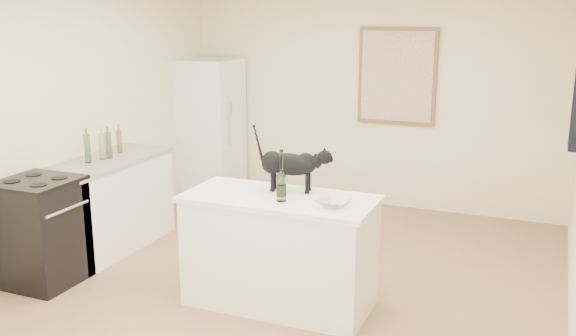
{
  "coord_description": "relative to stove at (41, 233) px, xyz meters",
  "views": [
    {
      "loc": [
        2.01,
        -4.61,
        2.33
      ],
      "look_at": [
        0.15,
        -0.15,
        1.12
      ],
      "focal_mm": 40.43,
      "sensor_mm": 36.0,
      "label": 1
    }
  ],
  "objects": [
    {
      "name": "island_top",
      "position": [
        2.05,
        0.4,
        0.43
      ],
      "size": [
        1.5,
        0.7,
        0.04
      ],
      "primitive_type": "cube",
      "color": "white",
      "rests_on": "island_base"
    },
    {
      "name": "wall_back",
      "position": [
        1.95,
        3.35,
        0.85
      ],
      "size": [
        4.5,
        0.0,
        4.5
      ],
      "primitive_type": "plane",
      "rotation": [
        1.57,
        0.0,
        0.0
      ],
      "color": "#FFEEC5",
      "rests_on": "ground"
    },
    {
      "name": "stove",
      "position": [
        0.0,
        0.0,
        0.0
      ],
      "size": [
        0.6,
        0.6,
        0.9
      ],
      "primitive_type": "cube",
      "color": "black",
      "rests_on": "floor"
    },
    {
      "name": "fridge_paper",
      "position": [
        0.34,
        2.92,
        0.68
      ],
      "size": [
        0.04,
        0.12,
        0.16
      ],
      "primitive_type": "cube",
      "rotation": [
        0.0,
        0.0,
        0.26
      ],
      "color": "white",
      "rests_on": "fridge"
    },
    {
      "name": "wall_left",
      "position": [
        -0.3,
        0.6,
        0.85
      ],
      "size": [
        0.0,
        5.5,
        5.5
      ],
      "primitive_type": "plane",
      "rotation": [
        1.57,
        0.0,
        1.57
      ],
      "color": "#FFEEC5",
      "rests_on": "ground"
    },
    {
      "name": "artwork_frame",
      "position": [
        2.25,
        3.32,
        1.1
      ],
      "size": [
        0.9,
        0.03,
        1.1
      ],
      "primitive_type": "cube",
      "color": "brown",
      "rests_on": "wall_back"
    },
    {
      "name": "left_countertop",
      "position": [
        0.0,
        0.9,
        0.43
      ],
      "size": [
        0.62,
        1.44,
        0.04
      ],
      "primitive_type": "cube",
      "color": "gray",
      "rests_on": "left_cabinets"
    },
    {
      "name": "floor",
      "position": [
        1.95,
        0.6,
        -0.45
      ],
      "size": [
        5.5,
        5.5,
        0.0
      ],
      "primitive_type": "plane",
      "color": "#956B4F",
      "rests_on": "ground"
    },
    {
      "name": "artwork_canvas",
      "position": [
        2.25,
        3.3,
        1.1
      ],
      "size": [
        0.82,
        0.0,
        1.02
      ],
      "primitive_type": "cube",
      "color": "beige",
      "rests_on": "wall_back"
    },
    {
      "name": "glass_bowl",
      "position": [
        2.53,
        0.3,
        0.48
      ],
      "size": [
        0.3,
        0.3,
        0.06
      ],
      "primitive_type": "imported",
      "rotation": [
        0.0,
        0.0,
        -0.31
      ],
      "color": "white",
      "rests_on": "island_top"
    },
    {
      "name": "fridge",
      "position": [
        0.0,
        2.95,
        0.4
      ],
      "size": [
        0.68,
        0.68,
        1.7
      ],
      "primitive_type": "cube",
      "color": "white",
      "rests_on": "floor"
    },
    {
      "name": "black_cat",
      "position": [
        2.06,
        0.57,
        0.65
      ],
      "size": [
        0.58,
        0.27,
        0.39
      ],
      "primitive_type": null,
      "rotation": [
        0.0,
        0.0,
        0.19
      ],
      "color": "black",
      "rests_on": "island_top"
    },
    {
      "name": "wine_bottle",
      "position": [
        2.11,
        0.29,
        0.62
      ],
      "size": [
        0.08,
        0.08,
        0.35
      ],
      "primitive_type": "cylinder",
      "rotation": [
        0.0,
        0.0,
        0.14
      ],
      "color": "#2E6227",
      "rests_on": "island_top"
    },
    {
      "name": "left_cabinets",
      "position": [
        0.0,
        0.9,
        -0.02
      ],
      "size": [
        0.6,
        1.4,
        0.86
      ],
      "primitive_type": "cube",
      "color": "white",
      "rests_on": "floor"
    },
    {
      "name": "island_base",
      "position": [
        2.05,
        0.4,
        -0.02
      ],
      "size": [
        1.44,
        0.67,
        0.86
      ],
      "primitive_type": "cube",
      "color": "white",
      "rests_on": "floor"
    },
    {
      "name": "counter_bottle_cluster",
      "position": [
        -0.02,
        0.92,
        0.58
      ],
      "size": [
        0.12,
        0.51,
        0.27
      ],
      "color": "#1F5B23",
      "rests_on": "left_countertop"
    },
    {
      "name": "wall_front",
      "position": [
        1.95,
        -2.15,
        0.85
      ],
      "size": [
        4.5,
        0.0,
        4.5
      ],
      "primitive_type": "plane",
      "rotation": [
        -1.57,
        0.0,
        0.0
      ],
      "color": "#FFEEC5",
      "rests_on": "ground"
    }
  ]
}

